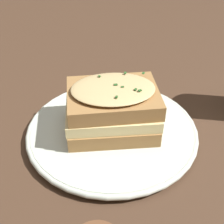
% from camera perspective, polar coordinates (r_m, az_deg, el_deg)
% --- Properties ---
extents(ground_plane, '(2.40, 2.40, 0.00)m').
position_cam_1_polar(ground_plane, '(0.51, -2.71, -3.18)').
color(ground_plane, '#473021').
extents(dinner_plate, '(0.27, 0.27, 0.01)m').
position_cam_1_polar(dinner_plate, '(0.49, 0.00, -3.43)').
color(dinner_plate, silver).
rests_on(dinner_plate, ground_plane).
extents(sandwich, '(0.14, 0.11, 0.08)m').
position_cam_1_polar(sandwich, '(0.47, 0.09, 0.69)').
color(sandwich, '#A37542').
rests_on(sandwich, dinner_plate).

